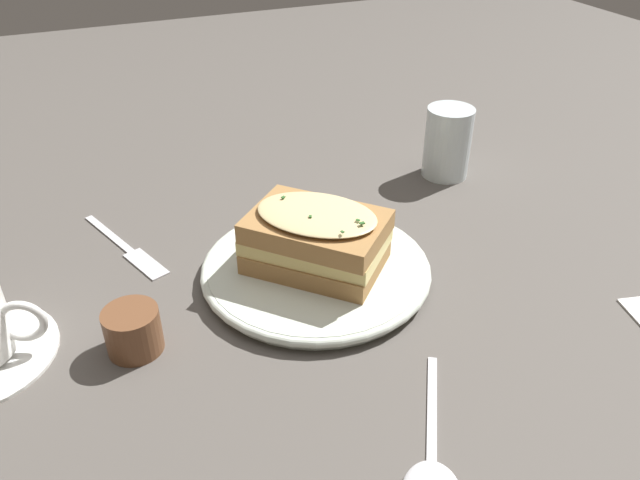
# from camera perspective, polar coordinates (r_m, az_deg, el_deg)

# --- Properties ---
(ground_plane) EXTENTS (2.40, 2.40, 0.00)m
(ground_plane) POSITION_cam_1_polar(r_m,az_deg,el_deg) (0.67, 0.26, -4.26)
(ground_plane) COLOR #514C47
(dinner_plate) EXTENTS (0.25, 0.25, 0.02)m
(dinner_plate) POSITION_cam_1_polar(r_m,az_deg,el_deg) (0.68, 0.00, -2.60)
(dinner_plate) COLOR silver
(dinner_plate) RESTS_ON ground_plane
(sandwich) EXTENTS (0.17, 0.17, 0.07)m
(sandwich) POSITION_cam_1_polar(r_m,az_deg,el_deg) (0.66, 0.01, 0.23)
(sandwich) COLOR #A37542
(sandwich) RESTS_ON dinner_plate
(water_glass) EXTENTS (0.06, 0.06, 0.10)m
(water_glass) POSITION_cam_1_polar(r_m,az_deg,el_deg) (0.89, 11.59, 8.73)
(water_glass) COLOR silver
(water_glass) RESTS_ON ground_plane
(fork) EXTENTS (0.17, 0.08, 0.00)m
(fork) POSITION_cam_1_polar(r_m,az_deg,el_deg) (0.76, -16.87, -1.01)
(fork) COLOR silver
(fork) RESTS_ON ground_plane
(condiment_pot) EXTENTS (0.05, 0.05, 0.04)m
(condiment_pot) POSITION_cam_1_polar(r_m,az_deg,el_deg) (0.61, -16.72, -7.94)
(condiment_pot) COLOR brown
(condiment_pot) RESTS_ON ground_plane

